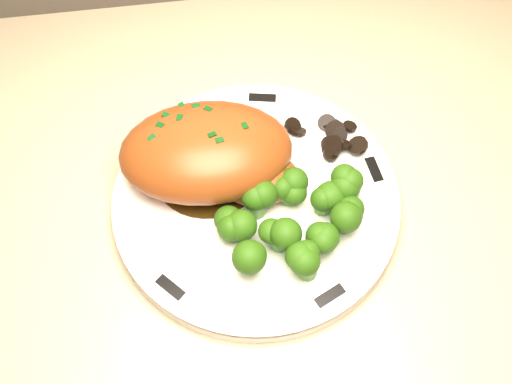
{
  "coord_description": "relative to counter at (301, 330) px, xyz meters",
  "views": [
    {
      "loc": [
        -0.4,
        1.34,
        1.51
      ],
      "look_at": [
        -0.36,
        1.67,
        0.95
      ],
      "focal_mm": 45.0,
      "sensor_mm": 36.0,
      "label": 1
    }
  ],
  "objects": [
    {
      "name": "rim_accent_1",
      "position": [
        -0.05,
        0.12,
        0.48
      ],
      "size": [
        0.03,
        0.02,
        0.0
      ],
      "primitive_type": "cube",
      "rotation": [
        0.0,
        0.0,
        2.95
      ],
      "color": "black",
      "rests_on": "plate"
    },
    {
      "name": "gravy_pool",
      "position": [
        -0.12,
        0.03,
        0.48
      ],
      "size": [
        0.12,
        0.12,
        0.0
      ],
      "primitive_type": "cylinder",
      "color": "#332209",
      "rests_on": "plate"
    },
    {
      "name": "rim_accent_2",
      "position": [
        -0.19,
        0.06,
        0.48
      ],
      "size": [
        0.02,
        0.03,
        0.0
      ],
      "primitive_type": "cube",
      "rotation": [
        0.0,
        0.0,
        4.2
      ],
      "color": "black",
      "rests_on": "plate"
    },
    {
      "name": "counter",
      "position": [
        0.0,
        0.0,
        0.0
      ],
      "size": [
        2.14,
        0.71,
        1.04
      ],
      "color": "brown",
      "rests_on": "ground"
    },
    {
      "name": "rim_accent_4",
      "position": [
        -0.02,
        -0.12,
        0.48
      ],
      "size": [
        0.03,
        0.02,
        0.0
      ],
      "primitive_type": "cube",
      "rotation": [
        0.0,
        0.0,
        6.72
      ],
      "color": "black",
      "rests_on": "plate"
    },
    {
      "name": "broccoli_florets",
      "position": [
        -0.04,
        -0.05,
        0.5
      ],
      "size": [
        0.14,
        0.11,
        0.04
      ],
      "rotation": [
        0.0,
        0.0,
        -0.15
      ],
      "color": "#55933E",
      "rests_on": "plate"
    },
    {
      "name": "rim_accent_3",
      "position": [
        -0.17,
        -0.09,
        0.48
      ],
      "size": [
        0.03,
        0.03,
        0.0
      ],
      "primitive_type": "cube",
      "rotation": [
        0.0,
        0.0,
        5.46
      ],
      "color": "black",
      "rests_on": "plate"
    },
    {
      "name": "rim_accent_0",
      "position": [
        0.05,
        0.01,
        0.48
      ],
      "size": [
        0.01,
        0.03,
        0.0
      ],
      "primitive_type": "cube",
      "rotation": [
        0.0,
        0.0,
        1.69
      ],
      "color": "black",
      "rests_on": "plate"
    },
    {
      "name": "chicken_breast",
      "position": [
        -0.12,
        0.03,
        0.51
      ],
      "size": [
        0.18,
        0.13,
        0.07
      ],
      "rotation": [
        0.0,
        0.0,
        -0.04
      ],
      "color": "#904319",
      "rests_on": "plate"
    },
    {
      "name": "plate",
      "position": [
        -0.08,
        -0.01,
        0.47
      ],
      "size": [
        0.37,
        0.37,
        0.02
      ],
      "primitive_type": "cylinder",
      "rotation": [
        0.0,
        0.0,
        -0.34
      ],
      "color": "white",
      "rests_on": "counter"
    },
    {
      "name": "mushroom_pile",
      "position": [
        -0.01,
        0.05,
        0.48
      ],
      "size": [
        0.09,
        0.07,
        0.02
      ],
      "color": "black",
      "rests_on": "plate"
    }
  ]
}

